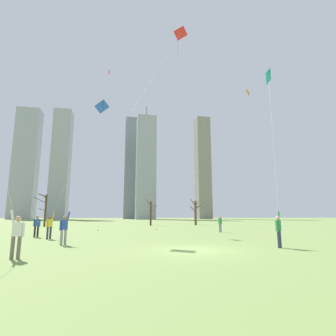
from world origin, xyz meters
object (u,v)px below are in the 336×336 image
(distant_kite_high_overhead_orange, at_px, (249,102))
(bare_tree_left_of_center, at_px, (45,209))
(bystander_watching_nearby, at_px, (37,225))
(bare_tree_rightmost, at_px, (196,211))
(distant_kite_drifting_right_green, at_px, (178,15))
(kite_flyer_midfield_center_teal, at_px, (275,176))
(bystander_far_off_by_trees, at_px, (220,223))
(kite_flyer_far_back_yellow, at_px, (6,191))
(bare_tree_far_right_edge, at_px, (151,212))
(distant_kite_low_near_trees_pink, at_px, (108,85))
(kite_flyer_foreground_right_blue, at_px, (60,201))
(kite_flyer_foreground_left_red, at_px, (106,158))

(distant_kite_high_overhead_orange, xyz_separation_m, bare_tree_left_of_center, (-28.88, 11.99, -14.89))
(bare_tree_left_of_center, bearing_deg, bystander_watching_nearby, -77.81)
(bare_tree_rightmost, bearing_deg, distant_kite_high_overhead_orange, -73.97)
(bystander_watching_nearby, distance_m, bare_tree_left_of_center, 22.87)
(distant_kite_high_overhead_orange, relative_size, bare_tree_rightmost, 4.17)
(distant_kite_drifting_right_green, relative_size, bare_tree_left_of_center, 5.98)
(bare_tree_rightmost, bearing_deg, kite_flyer_midfield_center_teal, -98.40)
(bystander_watching_nearby, bearing_deg, bystander_far_off_by_trees, 11.28)
(kite_flyer_midfield_center_teal, xyz_separation_m, bystander_far_off_by_trees, (1.08, 11.68, -3.09))
(kite_flyer_midfield_center_teal, relative_size, bystander_far_off_by_trees, 8.48)
(bystander_far_off_by_trees, bearing_deg, kite_flyer_far_back_yellow, -134.69)
(bare_tree_far_right_edge, bearing_deg, distant_kite_high_overhead_orange, -46.98)
(distant_kite_low_near_trees_pink, bearing_deg, kite_flyer_far_back_yellow, -95.58)
(bare_tree_left_of_center, xyz_separation_m, bare_tree_rightmost, (24.89, 1.89, -0.29))
(kite_flyer_midfield_center_teal, distance_m, bare_tree_left_of_center, 36.71)
(distant_kite_low_near_trees_pink, bearing_deg, kite_flyer_foreground_right_blue, -98.33)
(kite_flyer_foreground_left_red, relative_size, bare_tree_rightmost, 4.31)
(bystander_far_off_by_trees, bearing_deg, distant_kite_drifting_right_green, 144.97)
(kite_flyer_foreground_left_red, relative_size, kite_flyer_midfield_center_teal, 1.47)
(distant_kite_low_near_trees_pink, bearing_deg, bare_tree_rightmost, 31.21)
(kite_flyer_foreground_left_red, xyz_separation_m, distant_kite_drifting_right_green, (7.55, 10.40, 20.58))
(kite_flyer_far_back_yellow, relative_size, distant_kite_drifting_right_green, 0.40)
(bare_tree_far_right_edge, bearing_deg, kite_flyer_foreground_left_red, -103.45)
(kite_flyer_midfield_center_teal, height_order, bare_tree_left_of_center, kite_flyer_midfield_center_teal)
(kite_flyer_midfield_center_teal, relative_size, kite_flyer_foreground_right_blue, 1.20)
(distant_kite_drifting_right_green, bearing_deg, bystander_far_off_by_trees, -35.03)
(kite_flyer_foreground_right_blue, height_order, bare_tree_rightmost, kite_flyer_foreground_right_blue)
(kite_flyer_far_back_yellow, distance_m, kite_flyer_foreground_right_blue, 9.78)
(kite_flyer_far_back_yellow, distance_m, bystander_far_off_by_trees, 20.78)
(bare_tree_far_right_edge, bearing_deg, kite_flyer_foreground_right_blue, -111.72)
(kite_flyer_foreground_left_red, height_order, kite_flyer_far_back_yellow, kite_flyer_foreground_left_red)
(kite_flyer_foreground_right_blue, relative_size, distant_kite_low_near_trees_pink, 0.49)
(bystander_far_off_by_trees, relative_size, distant_kite_high_overhead_orange, 0.08)
(distant_kite_low_near_trees_pink, height_order, bare_tree_far_right_edge, distant_kite_low_near_trees_pink)
(kite_flyer_midfield_center_teal, bearing_deg, bystander_watching_nearby, 151.10)
(distant_kite_low_near_trees_pink, bearing_deg, bare_tree_far_right_edge, 48.94)
(kite_flyer_foreground_left_red, bearing_deg, bare_tree_rightmost, 62.71)
(bystander_watching_nearby, relative_size, bare_tree_far_right_edge, 0.35)
(kite_flyer_midfield_center_teal, bearing_deg, bare_tree_left_of_center, 123.18)
(kite_flyer_midfield_center_teal, relative_size, distant_kite_low_near_trees_pink, 0.59)
(bystander_far_off_by_trees, height_order, distant_kite_drifting_right_green, distant_kite_drifting_right_green)
(bystander_watching_nearby, bearing_deg, kite_flyer_far_back_yellow, -81.20)
(kite_flyer_foreground_left_red, distance_m, bare_tree_far_right_edge, 28.94)
(bare_tree_left_of_center, xyz_separation_m, bare_tree_far_right_edge, (16.72, 1.05, -0.50))
(kite_flyer_foreground_left_red, xyz_separation_m, distant_kite_high_overhead_orange, (18.85, 14.93, 12.11))
(kite_flyer_far_back_yellow, relative_size, bystander_far_off_by_trees, 7.54)
(kite_flyer_far_back_yellow, bearing_deg, bare_tree_far_right_edge, 73.77)
(distant_kite_low_near_trees_pink, distance_m, bare_tree_left_of_center, 21.40)
(bystander_far_off_by_trees, relative_size, distant_kite_drifting_right_green, 0.05)
(distant_kite_drifting_right_green, bearing_deg, bare_tree_far_right_edge, 92.80)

